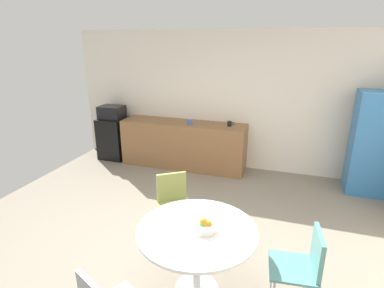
{
  "coord_description": "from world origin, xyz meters",
  "views": [
    {
      "loc": [
        1.26,
        -2.74,
        2.41
      ],
      "look_at": [
        -0.07,
        1.34,
        0.95
      ],
      "focal_mm": 28.68,
      "sensor_mm": 36.0,
      "label": 1
    }
  ],
  "objects_px": {
    "microwave": "(112,112)",
    "mug_white": "(189,122)",
    "locker_cabinet": "(371,144)",
    "mug_green": "(230,124)",
    "fruit_bowl": "(205,226)",
    "chair_teal": "(305,262)",
    "mini_fridge": "(114,138)",
    "chair_olive": "(173,199)",
    "round_table": "(197,240)"
  },
  "relations": [
    {
      "from": "microwave",
      "to": "round_table",
      "type": "distance_m",
      "value": 4.14
    },
    {
      "from": "fruit_bowl",
      "to": "mug_green",
      "type": "xyz_separation_m",
      "value": [
        -0.39,
        3.05,
        0.17
      ]
    },
    {
      "from": "chair_olive",
      "to": "mug_green",
      "type": "bearing_deg",
      "value": 83.73
    },
    {
      "from": "mug_white",
      "to": "mug_green",
      "type": "xyz_separation_m",
      "value": [
        0.74,
        0.11,
        0.0
      ]
    },
    {
      "from": "mini_fridge",
      "to": "mug_green",
      "type": "relative_size",
      "value": 6.69
    },
    {
      "from": "locker_cabinet",
      "to": "chair_olive",
      "type": "height_order",
      "value": "locker_cabinet"
    },
    {
      "from": "microwave",
      "to": "locker_cabinet",
      "type": "xyz_separation_m",
      "value": [
        4.8,
        -0.1,
        -0.15
      ]
    },
    {
      "from": "fruit_bowl",
      "to": "chair_teal",
      "type": "bearing_deg",
      "value": 7.13
    },
    {
      "from": "chair_olive",
      "to": "mug_white",
      "type": "relative_size",
      "value": 6.43
    },
    {
      "from": "mini_fridge",
      "to": "chair_olive",
      "type": "height_order",
      "value": "mini_fridge"
    },
    {
      "from": "microwave",
      "to": "round_table",
      "type": "bearing_deg",
      "value": -47.35
    },
    {
      "from": "chair_olive",
      "to": "mug_white",
      "type": "bearing_deg",
      "value": 103.22
    },
    {
      "from": "mini_fridge",
      "to": "mug_white",
      "type": "xyz_separation_m",
      "value": [
        1.73,
        -0.09,
        0.52
      ]
    },
    {
      "from": "chair_olive",
      "to": "mug_green",
      "type": "relative_size",
      "value": 6.43
    },
    {
      "from": "fruit_bowl",
      "to": "mug_green",
      "type": "relative_size",
      "value": 1.59
    },
    {
      "from": "locker_cabinet",
      "to": "chair_olive",
      "type": "relative_size",
      "value": 2.02
    },
    {
      "from": "mini_fridge",
      "to": "chair_teal",
      "type": "distance_m",
      "value": 4.77
    },
    {
      "from": "mini_fridge",
      "to": "mug_white",
      "type": "distance_m",
      "value": 1.81
    },
    {
      "from": "microwave",
      "to": "round_table",
      "type": "height_order",
      "value": "microwave"
    },
    {
      "from": "locker_cabinet",
      "to": "fruit_bowl",
      "type": "xyz_separation_m",
      "value": [
        -1.93,
        -2.94,
        -0.06
      ]
    },
    {
      "from": "microwave",
      "to": "round_table",
      "type": "xyz_separation_m",
      "value": [
        2.79,
        -3.03,
        -0.4
      ]
    },
    {
      "from": "round_table",
      "to": "mug_green",
      "type": "height_order",
      "value": "mug_green"
    },
    {
      "from": "round_table",
      "to": "chair_teal",
      "type": "bearing_deg",
      "value": 6.15
    },
    {
      "from": "locker_cabinet",
      "to": "round_table",
      "type": "xyz_separation_m",
      "value": [
        -2.01,
        -2.93,
        -0.24
      ]
    },
    {
      "from": "mini_fridge",
      "to": "locker_cabinet",
      "type": "relative_size",
      "value": 0.51
    },
    {
      "from": "microwave",
      "to": "round_table",
      "type": "relative_size",
      "value": 0.42
    },
    {
      "from": "locker_cabinet",
      "to": "chair_teal",
      "type": "bearing_deg",
      "value": -109.96
    },
    {
      "from": "chair_olive",
      "to": "mug_green",
      "type": "xyz_separation_m",
      "value": [
        0.25,
        2.23,
        0.43
      ]
    },
    {
      "from": "microwave",
      "to": "mug_white",
      "type": "xyz_separation_m",
      "value": [
        1.73,
        -0.09,
        -0.04
      ]
    },
    {
      "from": "microwave",
      "to": "chair_teal",
      "type": "height_order",
      "value": "microwave"
    },
    {
      "from": "mug_white",
      "to": "mug_green",
      "type": "height_order",
      "value": "same"
    },
    {
      "from": "locker_cabinet",
      "to": "chair_teal",
      "type": "distance_m",
      "value": 3.02
    },
    {
      "from": "mini_fridge",
      "to": "round_table",
      "type": "height_order",
      "value": "mini_fridge"
    },
    {
      "from": "chair_olive",
      "to": "fruit_bowl",
      "type": "distance_m",
      "value": 1.07
    },
    {
      "from": "mini_fridge",
      "to": "microwave",
      "type": "relative_size",
      "value": 1.8
    },
    {
      "from": "mug_green",
      "to": "mug_white",
      "type": "bearing_deg",
      "value": -171.77
    },
    {
      "from": "microwave",
      "to": "locker_cabinet",
      "type": "bearing_deg",
      "value": -1.19
    },
    {
      "from": "mini_fridge",
      "to": "mug_white",
      "type": "bearing_deg",
      "value": -2.96
    },
    {
      "from": "mini_fridge",
      "to": "chair_olive",
      "type": "relative_size",
      "value": 1.04
    },
    {
      "from": "mini_fridge",
      "to": "microwave",
      "type": "height_order",
      "value": "microwave"
    },
    {
      "from": "mini_fridge",
      "to": "round_table",
      "type": "bearing_deg",
      "value": -47.35
    },
    {
      "from": "mini_fridge",
      "to": "fruit_bowl",
      "type": "distance_m",
      "value": 4.19
    },
    {
      "from": "mini_fridge",
      "to": "fruit_bowl",
      "type": "height_order",
      "value": "mini_fridge"
    },
    {
      "from": "locker_cabinet",
      "to": "microwave",
      "type": "bearing_deg",
      "value": 178.81
    },
    {
      "from": "chair_olive",
      "to": "fruit_bowl",
      "type": "height_order",
      "value": "fruit_bowl"
    },
    {
      "from": "round_table",
      "to": "chair_teal",
      "type": "distance_m",
      "value": 0.99
    },
    {
      "from": "round_table",
      "to": "fruit_bowl",
      "type": "distance_m",
      "value": 0.19
    },
    {
      "from": "mug_white",
      "to": "fruit_bowl",
      "type": "bearing_deg",
      "value": -68.9
    },
    {
      "from": "microwave",
      "to": "fruit_bowl",
      "type": "xyz_separation_m",
      "value": [
        2.87,
        -3.04,
        -0.22
      ]
    },
    {
      "from": "fruit_bowl",
      "to": "chair_olive",
      "type": "bearing_deg",
      "value": 127.86
    }
  ]
}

